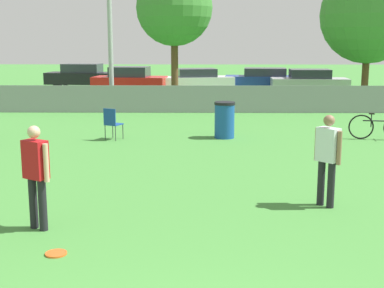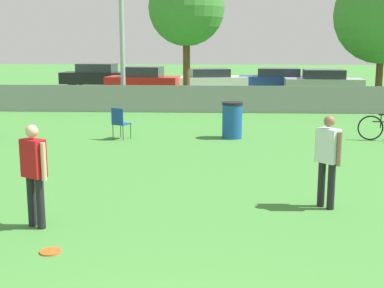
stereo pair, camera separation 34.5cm
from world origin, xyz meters
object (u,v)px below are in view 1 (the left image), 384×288
at_px(folding_chair_sideline, 112,122).
at_px(parked_car_silver, 309,82).
at_px(bicycle_sideline, 379,127).
at_px(player_receiver_white, 327,155).
at_px(parked_car_white, 196,80).
at_px(player_thrower_red, 36,171).
at_px(tree_near_pole, 174,8).
at_px(frisbee_disc, 56,253).
at_px(parked_car_blue, 265,79).
at_px(parked_car_red, 130,81).
at_px(parked_car_dark, 82,76).
at_px(trash_bin, 225,120).
at_px(tree_far_right, 369,15).

bearing_deg(folding_chair_sideline, parked_car_silver, -94.88).
xyz_separation_m(bicycle_sideline, parked_car_silver, (0.68, 13.50, 0.28)).
bearing_deg(player_receiver_white, parked_car_white, 144.41).
xyz_separation_m(folding_chair_sideline, parked_car_white, (2.42, 15.01, 0.11)).
height_order(player_thrower_red, player_receiver_white, same).
bearing_deg(tree_near_pole, parked_car_silver, 33.53).
relative_size(frisbee_disc, parked_car_blue, 0.06).
distance_m(bicycle_sideline, parked_car_red, 16.53).
distance_m(parked_car_dark, parked_car_red, 5.29).
distance_m(folding_chair_sideline, parked_car_red, 13.98).
xyz_separation_m(tree_near_pole, parked_car_silver, (7.11, 4.71, -3.64)).
distance_m(frisbee_disc, parked_car_silver, 23.62).
xyz_separation_m(player_receiver_white, parked_car_white, (-2.39, 21.35, -0.29)).
height_order(player_thrower_red, bicycle_sideline, player_thrower_red).
bearing_deg(parked_car_silver, bicycle_sideline, -89.71).
bearing_deg(bicycle_sideline, player_receiver_white, -106.78).
bearing_deg(trash_bin, player_receiver_white, -77.54).
bearing_deg(parked_car_blue, bicycle_sideline, -79.04).
bearing_deg(folding_chair_sideline, frisbee_disc, 121.11).
xyz_separation_m(bicycle_sideline, parked_car_blue, (-1.49, 15.53, 0.27)).
xyz_separation_m(folding_chair_sideline, parked_car_dark, (-4.72, 17.91, 0.14)).
xyz_separation_m(tree_near_pole, parked_car_white, (0.97, 6.07, -3.65)).
bearing_deg(player_thrower_red, parked_car_white, 115.38).
xyz_separation_m(frisbee_disc, trash_bin, (2.75, 8.94, 0.53)).
bearing_deg(player_thrower_red, parked_car_dark, 131.96).
xyz_separation_m(player_thrower_red, bicycle_sideline, (7.83, 7.71, -0.56)).
bearing_deg(parked_car_white, parked_car_silver, -23.13).
height_order(parked_car_red, parked_car_blue, parked_car_red).
height_order(trash_bin, parked_car_white, parked_car_white).
bearing_deg(parked_car_blue, player_thrower_red, -99.78).
xyz_separation_m(frisbee_disc, bicycle_sideline, (7.30, 8.72, 0.37)).
xyz_separation_m(player_receiver_white, parked_car_red, (-6.06, 20.27, -0.25)).
xyz_separation_m(parked_car_red, parked_car_silver, (9.81, -0.28, -0.04)).
xyz_separation_m(tree_far_right, frisbee_disc, (-9.68, -18.03, -3.99)).
relative_size(bicycle_sideline, parked_car_dark, 0.38).
bearing_deg(tree_far_right, parked_car_dark, 150.54).
height_order(tree_far_right, frisbee_disc, tree_far_right).
relative_size(player_thrower_red, trash_bin, 1.51).
height_order(parked_car_red, parked_car_white, parked_car_red).
height_order(folding_chair_sideline, parked_car_red, parked_car_red).
relative_size(frisbee_disc, parked_car_silver, 0.07).
distance_m(bicycle_sideline, trash_bin, 4.56).
bearing_deg(parked_car_blue, parked_car_silver, -37.50).
bearing_deg(parked_car_red, parked_car_blue, 18.80).
bearing_deg(parked_car_silver, player_thrower_red, -108.68).
xyz_separation_m(parked_car_dark, parked_car_silver, (13.28, -4.27, -0.02)).
height_order(tree_near_pole, trash_bin, tree_near_pole).
relative_size(trash_bin, parked_car_silver, 0.26).
distance_m(parked_car_red, parked_car_silver, 9.81).
height_order(player_receiver_white, parked_car_blue, player_receiver_white).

